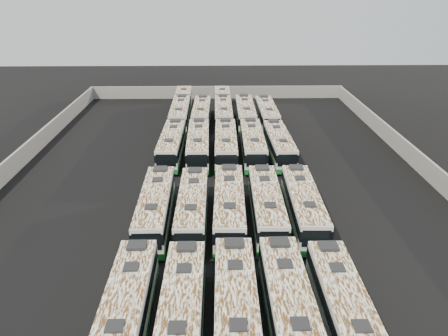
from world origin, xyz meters
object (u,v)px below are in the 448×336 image
Objects in this scene: bus_midfront_far_right at (303,205)px; bus_back_far_right at (267,114)px; bus_midfront_right at (267,206)px; bus_back_center at (223,108)px; bus_back_left at (202,114)px; bus_front_far_left at (126,313)px; bus_midback_right at (253,144)px; bus_midfront_far_left at (156,207)px; bus_midback_far_right at (279,145)px; bus_front_center at (236,312)px; bus_back_far_left at (182,108)px; bus_midfront_left at (193,208)px; bus_midback_far_left at (172,144)px; bus_front_right at (290,311)px; bus_midback_center at (226,145)px; bus_midfront_center at (229,206)px; bus_back_right at (245,113)px; bus_front_left at (182,315)px; bus_front_far_right at (346,314)px; bus_midback_left at (198,144)px.

bus_midfront_far_right is 1.02× the size of bus_back_far_right.
bus_midfront_right is at bearing -177.41° from bus_midfront_far_right.
bus_back_left is at bearing -135.61° from bus_back_center.
bus_front_far_left is 30.10m from bus_midback_right.
bus_midfront_far_left is 20.04m from bus_midback_far_right.
bus_midfront_right is at bearing 76.93° from bus_front_center.
bus_front_center is 45.25m from bus_back_far_left.
bus_midfront_right is (6.35, 0.16, 0.04)m from bus_midfront_left.
bus_midfront_left is 16.11m from bus_midback_far_left.
bus_back_far_left reaches higher than bus_midfront_far_right.
bus_back_left is at bearing 84.99° from bus_front_far_left.
bus_back_center is (6.34, 0.16, -0.02)m from bus_back_far_left.
bus_back_far_left is (-9.51, 44.79, -0.02)m from bus_front_right.
bus_midfront_left is 0.96× the size of bus_midback_right.
bus_midfront_far_left is 9.52m from bus_midfront_right.
bus_back_far_left is at bearing 112.05° from bus_midback_center.
bus_midfront_center is at bearing 1.38° from bus_midfront_left.
bus_front_center is 41.86m from bus_back_right.
bus_midfront_center reaches higher than bus_midback_center.
bus_back_far_right is (12.71, -3.26, -0.05)m from bus_back_far_left.
bus_front_left is 0.98× the size of bus_midfront_far_left.
bus_midfront_far_right is 34.12m from bus_back_far_left.
bus_back_far_left is at bearing 106.05° from bus_front_far_right.
bus_midfront_center reaches higher than bus_back_far_right.
bus_midfront_left is (0.01, 13.05, -0.02)m from bus_front_left.
bus_back_center is (-0.01, 44.97, -0.03)m from bus_front_center.
bus_midback_left reaches higher than bus_midfront_far_left.
bus_front_far_right is 1.01× the size of bus_back_left.
bus_front_far_left is 29.14m from bus_midback_center.
bus_midfront_center is 29.25m from bus_back_far_right.
bus_midfront_center is 15.90m from bus_midback_right.
bus_midback_center is (6.36, 15.47, 0.03)m from bus_midfront_far_left.
bus_back_far_left reaches higher than bus_back_far_right.
bus_midback_center reaches higher than bus_back_center.
bus_midfront_left is at bearing -177.46° from bus_midfront_center.
bus_back_left is (-9.60, 28.68, -0.03)m from bus_midfront_far_right.
bus_front_left is (3.25, -0.16, -0.01)m from bus_front_far_left.
bus_midback_far_left reaches higher than bus_front_left.
bus_midfront_far_left is (-12.69, 13.17, 0.03)m from bus_front_far_right.
bus_midback_left is at bearing -115.69° from bus_back_right.
bus_front_far_left is 0.63× the size of bus_back_far_left.
bus_midfront_far_right is 0.98× the size of bus_midback_center.
bus_midfront_center reaches higher than bus_midfront_far_left.
bus_back_center is at bearing 90.88° from bus_midback_center.
bus_midback_left is (3.16, -0.14, 0.03)m from bus_midback_far_left.
bus_back_right reaches higher than bus_midback_far_right.
bus_back_right is at bearing 90.76° from bus_midback_right.
bus_midback_right is at bearing -89.57° from bus_back_right.
bus_front_center is 1.02× the size of bus_midfront_far_right.
bus_back_far_right is at bearing 84.52° from bus_midfront_right.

